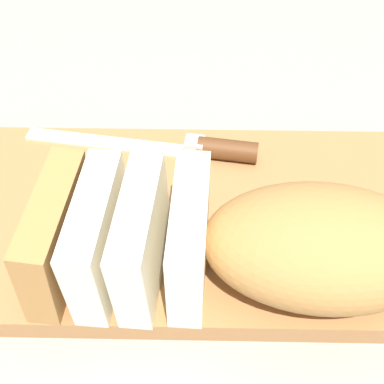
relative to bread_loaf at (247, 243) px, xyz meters
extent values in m
plane|color=gray|center=(0.05, -0.07, -0.07)|extent=(3.00, 3.00, 0.00)
cube|color=#9E6B3D|center=(0.05, -0.07, -0.06)|extent=(0.48, 0.25, 0.02)
ellipsoid|color=#A8753D|center=(-0.06, 0.00, 0.00)|extent=(0.20, 0.13, 0.09)
cube|color=beige|center=(0.05, 0.00, 0.00)|extent=(0.03, 0.12, 0.09)
cube|color=beige|center=(0.09, 0.00, 0.00)|extent=(0.04, 0.12, 0.09)
cube|color=beige|center=(0.12, 0.00, 0.00)|extent=(0.04, 0.12, 0.09)
cube|color=#A8753D|center=(0.16, 0.00, 0.00)|extent=(0.04, 0.12, 0.09)
cube|color=silver|center=(0.14, -0.16, -0.04)|extent=(0.19, 0.04, 0.00)
cylinder|color=#593319|center=(0.01, -0.15, -0.03)|extent=(0.07, 0.03, 0.02)
cube|color=silver|center=(0.04, -0.15, -0.04)|extent=(0.02, 0.02, 0.02)
sphere|color=#A8753D|center=(0.02, -0.03, -0.04)|extent=(0.01, 0.01, 0.01)
sphere|color=#A8753D|center=(0.05, -0.14, -0.04)|extent=(0.00, 0.00, 0.00)
camera|label=1|loc=(0.04, 0.25, 0.34)|focal=47.99mm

